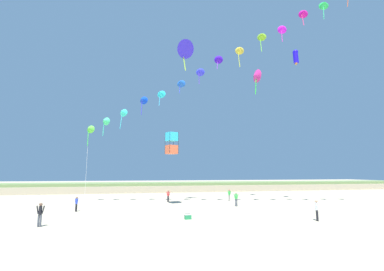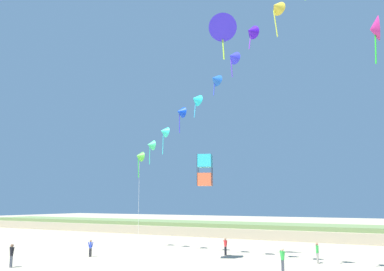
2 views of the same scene
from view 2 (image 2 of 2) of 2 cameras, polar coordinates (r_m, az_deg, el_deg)
dune_ridge at (r=57.88m, az=16.03°, el=-12.88°), size 120.00×9.50×1.88m
person_near_left at (r=30.58m, az=12.59°, el=-16.46°), size 0.51×0.43×1.69m
person_mid_center at (r=39.10m, az=4.71°, el=-15.11°), size 0.53×0.31×1.59m
person_far_left at (r=39.23m, az=-14.05°, el=-14.93°), size 0.27×0.51×1.50m
person_far_right at (r=35.58m, az=17.18°, el=-15.29°), size 0.37×0.52×1.63m
person_far_center at (r=34.88m, az=-24.00°, el=-14.94°), size 0.61×0.24×1.73m
kite_banner_string at (r=33.78m, az=8.63°, el=14.10°), size 34.52×15.59×27.61m
large_kite_low_lead at (r=35.63m, az=1.81°, el=-4.88°), size 1.64×1.64×2.72m
large_kite_mid_trail at (r=38.69m, az=4.36°, el=14.90°), size 3.06×2.66×4.51m
large_kite_high_solo at (r=38.67m, az=24.20°, el=13.48°), size 1.07×2.22×4.12m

